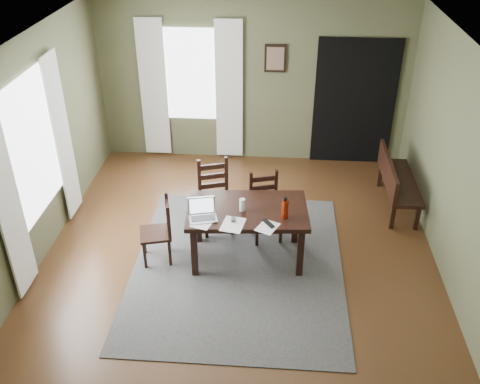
# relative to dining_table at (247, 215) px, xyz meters

# --- Properties ---
(ground) EXTENTS (5.00, 6.00, 0.01)m
(ground) POSITION_rel_dining_table_xyz_m (-0.10, -0.17, -0.66)
(ground) COLOR #492C16
(room_shell) EXTENTS (5.02, 6.02, 2.71)m
(room_shell) POSITION_rel_dining_table_xyz_m (-0.10, -0.17, 1.15)
(room_shell) COLOR #525538
(room_shell) RESTS_ON ground
(rug) EXTENTS (2.60, 3.20, 0.01)m
(rug) POSITION_rel_dining_table_xyz_m (-0.10, -0.17, -0.65)
(rug) COLOR #404040
(rug) RESTS_ON ground
(dining_table) EXTENTS (1.53, 0.98, 0.73)m
(dining_table) POSITION_rel_dining_table_xyz_m (0.00, 0.00, 0.00)
(dining_table) COLOR black
(dining_table) RESTS_ON rug
(chair_end) EXTENTS (0.46, 0.46, 0.87)m
(chair_end) POSITION_rel_dining_table_xyz_m (-1.09, -0.11, -0.22)
(chair_end) COLOR black
(chair_end) RESTS_ON rug
(chair_back_left) EXTENTS (0.55, 0.55, 0.99)m
(chair_back_left) POSITION_rel_dining_table_xyz_m (-0.47, 0.65, -0.17)
(chair_back_left) COLOR black
(chair_back_left) RESTS_ON rug
(chair_back_right) EXTENTS (0.50, 0.50, 0.91)m
(chair_back_right) POSITION_rel_dining_table_xyz_m (0.21, 0.50, -0.20)
(chair_back_right) COLOR black
(chair_back_right) RESTS_ON rug
(bench) EXTENTS (0.44, 1.36, 0.77)m
(bench) POSITION_rel_dining_table_xyz_m (2.05, 1.39, -0.19)
(bench) COLOR black
(bench) RESTS_ON ground
(laptop) EXTENTS (0.38, 0.33, 0.22)m
(laptop) POSITION_rel_dining_table_xyz_m (-0.52, -0.21, 0.15)
(laptop) COLOR #B7B7BC
(laptop) RESTS_ON dining_table
(computer_mouse) EXTENTS (0.05, 0.09, 0.03)m
(computer_mouse) POSITION_rel_dining_table_xyz_m (-0.15, -0.27, 0.11)
(computer_mouse) COLOR #3F3F42
(computer_mouse) RESTS_ON dining_table
(tv_remote) EXTENTS (0.15, 0.19, 0.02)m
(tv_remote) POSITION_rel_dining_table_xyz_m (0.27, -0.31, 0.10)
(tv_remote) COLOR black
(tv_remote) RESTS_ON dining_table
(drinking_glass) EXTENTS (0.07, 0.07, 0.16)m
(drinking_glass) POSITION_rel_dining_table_xyz_m (-0.06, -0.04, 0.17)
(drinking_glass) COLOR silver
(drinking_glass) RESTS_ON dining_table
(water_bottle) EXTENTS (0.09, 0.09, 0.28)m
(water_bottle) POSITION_rel_dining_table_xyz_m (0.45, -0.16, 0.22)
(water_bottle) COLOR #A0240C
(water_bottle) RESTS_ON dining_table
(paper_a) EXTENTS (0.30, 0.34, 0.00)m
(paper_a) POSITION_rel_dining_table_xyz_m (-0.50, -0.33, 0.09)
(paper_a) COLOR white
(paper_a) RESTS_ON dining_table
(paper_b) EXTENTS (0.31, 0.33, 0.00)m
(paper_b) POSITION_rel_dining_table_xyz_m (0.26, -0.37, 0.09)
(paper_b) COLOR white
(paper_b) RESTS_ON dining_table
(paper_e) EXTENTS (0.30, 0.36, 0.00)m
(paper_e) POSITION_rel_dining_table_xyz_m (-0.15, -0.35, 0.09)
(paper_e) COLOR white
(paper_e) RESTS_ON dining_table
(window_left) EXTENTS (0.01, 1.30, 1.70)m
(window_left) POSITION_rel_dining_table_xyz_m (-2.57, 0.03, 0.80)
(window_left) COLOR white
(window_left) RESTS_ON ground
(window_back) EXTENTS (1.00, 0.01, 1.50)m
(window_back) POSITION_rel_dining_table_xyz_m (-1.10, 2.80, 0.80)
(window_back) COLOR white
(window_back) RESTS_ON ground
(curtain_left_near) EXTENTS (0.03, 0.48, 2.30)m
(curtain_left_near) POSITION_rel_dining_table_xyz_m (-2.54, -0.79, 0.55)
(curtain_left_near) COLOR silver
(curtain_left_near) RESTS_ON ground
(curtain_left_far) EXTENTS (0.03, 0.48, 2.30)m
(curtain_left_far) POSITION_rel_dining_table_xyz_m (-2.54, 0.85, 0.55)
(curtain_left_far) COLOR silver
(curtain_left_far) RESTS_ON ground
(curtain_back_left) EXTENTS (0.44, 0.03, 2.30)m
(curtain_back_left) POSITION_rel_dining_table_xyz_m (-1.72, 2.77, 0.55)
(curtain_back_left) COLOR silver
(curtain_back_left) RESTS_ON ground
(curtain_back_right) EXTENTS (0.44, 0.03, 2.30)m
(curtain_back_right) POSITION_rel_dining_table_xyz_m (-0.48, 2.77, 0.55)
(curtain_back_right) COLOR silver
(curtain_back_right) RESTS_ON ground
(framed_picture) EXTENTS (0.34, 0.03, 0.44)m
(framed_picture) POSITION_rel_dining_table_xyz_m (0.25, 2.80, 1.10)
(framed_picture) COLOR black
(framed_picture) RESTS_ON ground
(doorway_back) EXTENTS (1.30, 0.03, 2.10)m
(doorway_back) POSITION_rel_dining_table_xyz_m (1.55, 2.80, 0.40)
(doorway_back) COLOR black
(doorway_back) RESTS_ON ground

